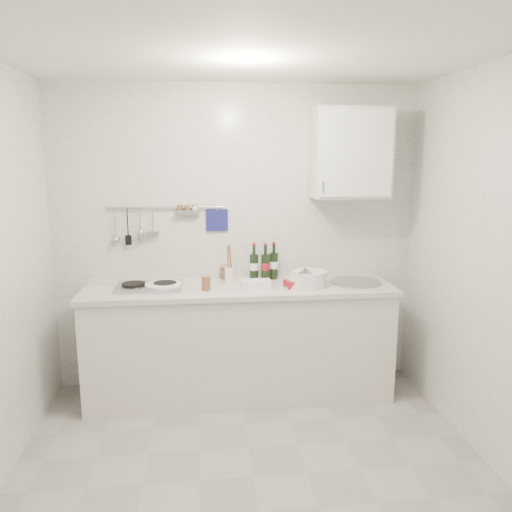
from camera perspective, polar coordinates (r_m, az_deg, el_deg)
The scene contains 17 objects.
floor at distance 3.34m, azimuth -0.28°, elevation -23.90°, with size 3.00×3.00×0.00m, color gray.
ceiling at distance 2.79m, azimuth -0.34°, elevation 23.18°, with size 3.00×3.00×0.00m, color silver.
back_wall at distance 4.18m, azimuth -2.26°, elevation 1.99°, with size 3.00×0.02×2.50m, color silver.
wall_right at distance 3.31m, azimuth 26.47°, elevation -1.67°, with size 0.02×2.80×2.50m, color silver.
counter at distance 4.11m, azimuth -1.79°, elevation -10.00°, with size 2.44×0.64×0.96m.
wall_rail at distance 4.12m, azimuth -10.56°, elevation 4.15°, with size 0.98×0.09×0.34m.
wall_cabinet at distance 4.11m, azimuth 10.73°, elevation 11.45°, with size 0.60×0.38×0.70m.
plate_stack_hob at distance 3.93m, azimuth -10.64°, elevation -3.42°, with size 0.30×0.30×0.04m.
plate_stack_sink at distance 3.96m, azimuth 5.90°, elevation -2.62°, with size 0.35×0.33×0.13m.
wine_bottles at distance 4.11m, azimuth 0.97°, elevation -0.65°, with size 0.24×0.13×0.31m.
butter_dish at distance 3.87m, azimuth 0.01°, elevation -3.25°, with size 0.22×0.11×0.07m, color white.
strawberry_punnet at distance 3.92m, azimuth 4.34°, elevation -3.19°, with size 0.13×0.13×0.05m, color red.
utensil_crock at distance 4.07m, azimuth -3.06°, elevation -1.95°, with size 0.08×0.08×0.31m.
jar_a at distance 4.18m, azimuth -3.64°, elevation -1.85°, with size 0.07×0.07×0.11m.
jar_b at distance 4.17m, azimuth 6.37°, elevation -2.19°, with size 0.07×0.07×0.08m.
jar_c at distance 4.16m, azimuth 5.29°, elevation -2.15°, with size 0.07×0.07×0.08m.
jar_d at distance 3.83m, azimuth -5.72°, elevation -3.07°, with size 0.07×0.07×0.12m.
Camera 1 is at (-0.28, -2.71, 1.93)m, focal length 35.00 mm.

